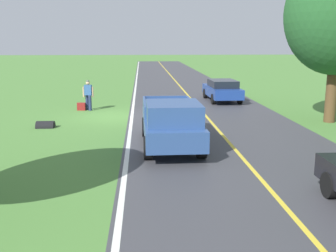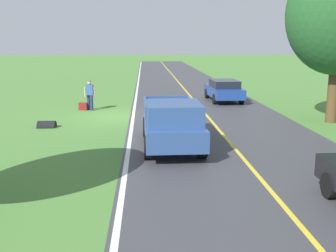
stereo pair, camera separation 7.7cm
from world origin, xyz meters
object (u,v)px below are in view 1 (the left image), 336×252
object	(u,v)px
suitcase_carried	(81,107)
pickup_truck_passing	(171,122)
sedan_near_oncoming	(222,90)
hitchhiker_walking	(88,93)

from	to	relation	value
suitcase_carried	pickup_truck_passing	world-z (taller)	pickup_truck_passing
pickup_truck_passing	sedan_near_oncoming	size ratio (longest dim) A/B	1.22
hitchhiker_walking	pickup_truck_passing	xyz separation A→B (m)	(-4.13, 8.58, -0.01)
suitcase_carried	sedan_near_oncoming	distance (m)	9.36
pickup_truck_passing	hitchhiker_walking	bearing A→B (deg)	-64.28
pickup_truck_passing	sedan_near_oncoming	world-z (taller)	pickup_truck_passing
pickup_truck_passing	suitcase_carried	bearing A→B (deg)	-61.91
suitcase_carried	sedan_near_oncoming	xyz separation A→B (m)	(-8.81, -3.12, 0.54)
suitcase_carried	pickup_truck_passing	distance (m)	9.71
hitchhiker_walking	pickup_truck_passing	world-z (taller)	pickup_truck_passing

